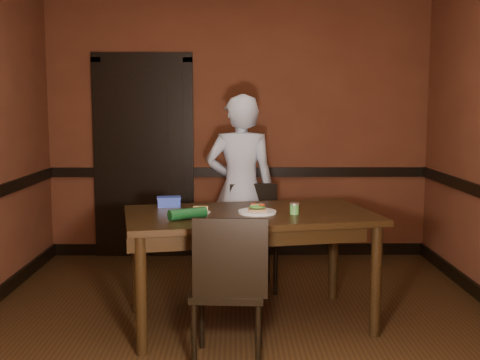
{
  "coord_description": "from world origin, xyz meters",
  "views": [
    {
      "loc": [
        -0.04,
        -4.11,
        1.6
      ],
      "look_at": [
        0.0,
        0.35,
        1.05
      ],
      "focal_mm": 45.0,
      "sensor_mm": 36.0,
      "label": 1
    }
  ],
  "objects_px": {
    "sandwich_plate": "(257,211)",
    "sauce_jar": "(294,209)",
    "chair_near": "(228,287)",
    "food_tub": "(169,202)",
    "dining_table": "(250,268)",
    "person": "(240,189)",
    "cheese_saucer": "(201,210)",
    "chair_far": "(251,238)"
  },
  "relations": [
    {
      "from": "sandwich_plate",
      "to": "sauce_jar",
      "type": "relative_size",
      "value": 3.36
    },
    {
      "from": "chair_near",
      "to": "food_tub",
      "type": "bearing_deg",
      "value": -59.49
    },
    {
      "from": "dining_table",
      "to": "person",
      "type": "xyz_separation_m",
      "value": [
        -0.06,
        1.07,
        0.44
      ]
    },
    {
      "from": "food_tub",
      "to": "cheese_saucer",
      "type": "bearing_deg",
      "value": -54.3
    },
    {
      "from": "sandwich_plate",
      "to": "cheese_saucer",
      "type": "xyz_separation_m",
      "value": [
        -0.41,
        0.03,
        -0.0
      ]
    },
    {
      "from": "food_tub",
      "to": "sauce_jar",
      "type": "bearing_deg",
      "value": -28.33
    },
    {
      "from": "chair_far",
      "to": "person",
      "type": "height_order",
      "value": "person"
    },
    {
      "from": "dining_table",
      "to": "food_tub",
      "type": "distance_m",
      "value": 0.81
    },
    {
      "from": "dining_table",
      "to": "chair_far",
      "type": "height_order",
      "value": "chair_far"
    },
    {
      "from": "chair_near",
      "to": "cheese_saucer",
      "type": "height_order",
      "value": "chair_near"
    },
    {
      "from": "chair_far",
      "to": "sauce_jar",
      "type": "distance_m",
      "value": 1.03
    },
    {
      "from": "sauce_jar",
      "to": "person",
      "type": "bearing_deg",
      "value": 108.09
    },
    {
      "from": "sauce_jar",
      "to": "cheese_saucer",
      "type": "relative_size",
      "value": 0.58
    },
    {
      "from": "dining_table",
      "to": "sandwich_plate",
      "type": "xyz_separation_m",
      "value": [
        0.05,
        -0.04,
        0.44
      ]
    },
    {
      "from": "chair_near",
      "to": "person",
      "type": "height_order",
      "value": "person"
    },
    {
      "from": "chair_far",
      "to": "person",
      "type": "distance_m",
      "value": 0.47
    },
    {
      "from": "dining_table",
      "to": "sandwich_plate",
      "type": "bearing_deg",
      "value": -45.98
    },
    {
      "from": "person",
      "to": "sandwich_plate",
      "type": "height_order",
      "value": "person"
    },
    {
      "from": "chair_near",
      "to": "cheese_saucer",
      "type": "bearing_deg",
      "value": -68.83
    },
    {
      "from": "chair_far",
      "to": "chair_near",
      "type": "height_order",
      "value": "chair_near"
    },
    {
      "from": "cheese_saucer",
      "to": "dining_table",
      "type": "bearing_deg",
      "value": 1.46
    },
    {
      "from": "chair_near",
      "to": "chair_far",
      "type": "bearing_deg",
      "value": -93.28
    },
    {
      "from": "dining_table",
      "to": "food_tub",
      "type": "bearing_deg",
      "value": 146.33
    },
    {
      "from": "chair_near",
      "to": "cheese_saucer",
      "type": "distance_m",
      "value": 0.78
    },
    {
      "from": "person",
      "to": "chair_near",
      "type": "bearing_deg",
      "value": 86.13
    },
    {
      "from": "chair_near",
      "to": "sauce_jar",
      "type": "relative_size",
      "value": 11.63
    },
    {
      "from": "chair_far",
      "to": "sauce_jar",
      "type": "relative_size",
      "value": 11.11
    },
    {
      "from": "chair_far",
      "to": "sandwich_plate",
      "type": "distance_m",
      "value": 0.95
    },
    {
      "from": "dining_table",
      "to": "sandwich_plate",
      "type": "relative_size",
      "value": 6.44
    },
    {
      "from": "person",
      "to": "sandwich_plate",
      "type": "distance_m",
      "value": 1.11
    },
    {
      "from": "sandwich_plate",
      "to": "cheese_saucer",
      "type": "bearing_deg",
      "value": 176.09
    },
    {
      "from": "dining_table",
      "to": "chair_far",
      "type": "xyz_separation_m",
      "value": [
        0.03,
        0.82,
        0.04
      ]
    },
    {
      "from": "chair_far",
      "to": "cheese_saucer",
      "type": "bearing_deg",
      "value": -122.39
    },
    {
      "from": "chair_near",
      "to": "sandwich_plate",
      "type": "bearing_deg",
      "value": -104.14
    },
    {
      "from": "food_tub",
      "to": "dining_table",
      "type": "bearing_deg",
      "value": -31.2
    },
    {
      "from": "sandwich_plate",
      "to": "person",
      "type": "bearing_deg",
      "value": 95.68
    },
    {
      "from": "person",
      "to": "sauce_jar",
      "type": "distance_m",
      "value": 1.2
    },
    {
      "from": "cheese_saucer",
      "to": "food_tub",
      "type": "relative_size",
      "value": 0.72
    },
    {
      "from": "sandwich_plate",
      "to": "cheese_saucer",
      "type": "height_order",
      "value": "sandwich_plate"
    },
    {
      "from": "chair_far",
      "to": "cheese_saucer",
      "type": "height_order",
      "value": "chair_far"
    },
    {
      "from": "chair_far",
      "to": "food_tub",
      "type": "xyz_separation_m",
      "value": [
        -0.65,
        -0.57,
        0.42
      ]
    },
    {
      "from": "dining_table",
      "to": "person",
      "type": "bearing_deg",
      "value": 81.86
    }
  ]
}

